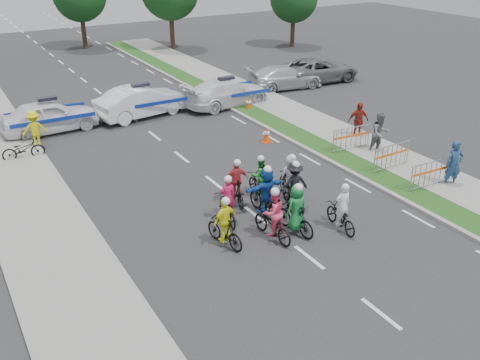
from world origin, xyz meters
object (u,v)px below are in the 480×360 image
rider_4 (293,190)px  rider_6 (227,206)px  barrier_1 (391,158)px  barrier_2 (351,139)px  police_car_2 (226,93)px  parked_bike (23,149)px  spectator_2 (358,120)px  barrier_0 (430,175)px  civilian_suv (318,70)px  rider_5 (266,194)px  rider_2 (273,220)px  spectator_0 (454,164)px  rider_0 (341,214)px  police_car_0 (50,116)px  civilian_sedan (285,77)px  cone_0 (267,135)px  cone_1 (248,104)px  rider_8 (259,182)px  spectator_1 (380,133)px  rider_9 (236,186)px  rider_3 (225,227)px  rider_1 (296,214)px  police_car_1 (142,102)px  marshal_hiviz (35,129)px

rider_4 → rider_6: size_ratio=1.06×
barrier_1 → barrier_2: bearing=90.0°
rider_6 → police_car_2: (6.32, 11.33, 0.16)m
parked_bike → spectator_2: bearing=-106.3°
barrier_0 → civilian_suv: bearing=67.2°
rider_5 → barrier_2: size_ratio=0.93×
rider_2 → civilian_suv: bearing=-136.9°
spectator_0 → rider_2: bearing=-163.6°
rider_0 → rider_6: rider_6 is taller
rider_6 → police_car_0: (-3.01, 11.97, 0.21)m
civilian_sedan → cone_0: 9.32m
rider_4 → cone_1: rider_4 is taller
rider_8 → spectator_2: size_ratio=1.00×
civilian_sedan → spectator_1: (-2.53, -10.73, 0.23)m
rider_2 → civilian_sedan: bearing=-130.9°
rider_4 → police_car_0: bearing=-54.7°
rider_9 → police_car_2: size_ratio=0.34×
rider_3 → rider_8: 3.48m
rider_3 → rider_6: (0.81, 1.29, -0.09)m
rider_8 → civilian_sedan: 14.91m
rider_0 → police_car_0: size_ratio=0.37×
rider_0 → civilian_sedan: bearing=-111.1°
rider_1 → civilian_sedan: bearing=-130.4°
rider_2 → rider_4: (1.76, 1.34, 0.03)m
rider_6 → spectator_0: spectator_0 is taller
rider_8 → police_car_2: size_ratio=0.34×
rider_1 → barrier_2: size_ratio=0.89×
police_car_2 → barrier_0: bearing=179.2°
police_car_1 → civilian_suv: (12.22, 0.92, -0.05)m
civilian_suv → spectator_2: bearing=154.9°
rider_8 → civilian_suv: size_ratio=0.31×
rider_8 → civilian_sedan: (9.28, 11.67, 0.05)m
cone_1 → parked_bike: bearing=-175.2°
civilian_suv → civilian_sedan: bearing=97.3°
barrier_2 → rider_3: bearing=-155.0°
rider_3 → marshal_hiviz: (-3.22, 11.59, 0.16)m
rider_0 → rider_2: bearing=-8.0°
rider_9 → barrier_2: rider_9 is taller
rider_3 → rider_9: size_ratio=0.99×
rider_4 → marshal_hiviz: 12.46m
rider_4 → rider_9: 2.02m
marshal_hiviz → parked_bike: size_ratio=0.96×
rider_9 → spectator_2: rider_9 is taller
civilian_suv → spectator_1: 12.14m
rider_0 → rider_1: (-1.40, 0.55, 0.14)m
rider_1 → barrier_0: rider_1 is taller
spectator_2 → cone_1: size_ratio=2.44×
spectator_1 → barrier_0: bearing=-95.5°
rider_8 → police_car_2: (4.46, 10.39, 0.10)m
police_car_0 → barrier_1: police_car_0 is taller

